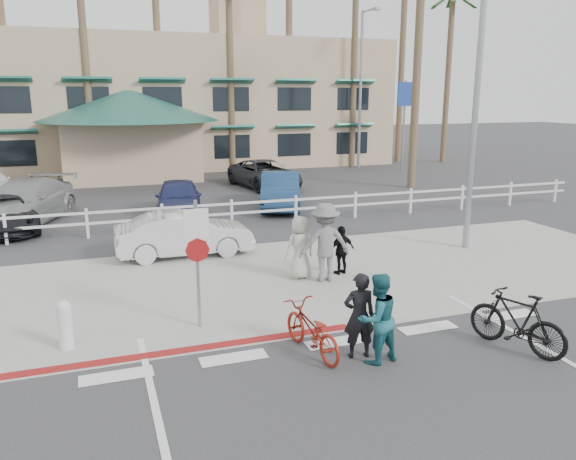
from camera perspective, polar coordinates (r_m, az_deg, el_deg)
name	(u,v)px	position (r m, az deg, el deg)	size (l,w,h in m)	color
ground	(350,356)	(10.37, 6.34, -12.62)	(140.00, 140.00, 0.00)	#333335
bike_path	(409,414)	(8.84, 12.21, -17.83)	(12.00, 16.00, 0.01)	#333335
sidewalk_plaza	(273,280)	(14.25, -1.50, -5.09)	(22.00, 7.00, 0.01)	gray
cross_street	(235,242)	(17.94, -5.42, -1.21)	(40.00, 5.00, 0.01)	#333335
parking_lot	(186,194)	(27.06, -10.32, 3.66)	(50.00, 16.00, 0.01)	#333335
curb_red	(172,352)	(10.64, -11.70, -12.06)	(7.00, 0.25, 0.02)	maroon
rail_fence	(235,213)	(19.83, -5.46, 1.70)	(29.40, 0.16, 1.00)	silver
building	(181,78)	(39.84, -10.86, 14.92)	(28.00, 16.00, 11.30)	tan
sign_post	(197,258)	(11.15, -9.20, -2.82)	(0.50, 0.10, 2.90)	gray
bollard_0	(65,325)	(11.15, -21.70, -8.95)	(0.26, 0.26, 0.95)	silver
streetlight_0	(477,97)	(17.45, 18.60, 12.69)	(0.60, 2.00, 9.00)	gray
streetlight_1	(360,92)	(36.14, 7.36, 13.78)	(0.60, 2.00, 9.50)	gray
info_sign	(404,124)	(35.39, 11.69, 10.46)	(1.20, 0.16, 5.60)	navy
palm_2	(2,27)	(34.74, -27.04, 17.86)	(4.00, 4.00, 16.00)	#1F491C
palm_3	(84,48)	(33.44, -19.98, 16.99)	(4.00, 4.00, 14.00)	#1F491C
palm_4	(158,42)	(34.72, -13.11, 18.10)	(4.00, 4.00, 15.00)	#1F491C
palm_5	(230,61)	(34.38, -5.89, 16.75)	(4.00, 4.00, 13.00)	#1F491C
palm_6	(289,29)	(36.64, 0.11, 19.76)	(4.00, 4.00, 17.00)	#1F491C
palm_7	(354,55)	(37.12, 6.75, 17.26)	(4.00, 4.00, 14.00)	#1F491C
palm_8	(402,49)	(39.92, 11.54, 17.55)	(4.00, 4.00, 15.00)	#1F491C
palm_9	(449,65)	(40.63, 16.00, 15.82)	(4.00, 4.00, 13.00)	#1F491C
palm_11	(418,42)	(28.77, 13.11, 18.11)	(4.00, 4.00, 14.00)	#1F491C
bike_red	(311,330)	(10.22, 2.39, -10.11)	(0.61, 1.76, 0.92)	maroon
rider_red	(359,316)	(10.05, 7.24, -8.62)	(0.57, 0.38, 1.57)	black
bike_black	(517,321)	(11.14, 22.25, -8.54)	(0.53, 1.87, 1.13)	black
rider_black	(377,318)	(9.92, 9.06, -8.86)	(0.79, 0.61, 1.62)	#1B5763
pedestrian_a	(325,243)	(13.94, 3.77, -1.28)	(1.29, 0.74, 1.99)	slate
pedestrian_child	(342,250)	(14.60, 5.47, -2.06)	(0.76, 0.31, 1.29)	black
pedestrian_b	(300,247)	(14.16, 1.23, -1.79)	(0.79, 0.52, 1.62)	#AAAA9C
car_white_sedan	(185,234)	(16.48, -10.47, -0.42)	(1.36, 3.90, 1.29)	silver
lot_car_0	(4,214)	(21.44, -26.86, 1.47)	(2.02, 4.38, 1.22)	black
lot_car_1	(24,202)	(22.42, -25.21, 2.55)	(2.17, 5.34, 1.55)	gray
lot_car_2	(179,198)	(21.82, -11.05, 3.17)	(1.69, 4.20, 1.43)	navy
lot_car_3	(280,190)	(23.15, -0.80, 4.04)	(1.53, 4.40, 1.45)	navy
lot_car_5	(265,174)	(28.31, -2.38, 5.70)	(2.28, 4.94, 1.37)	#22252C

